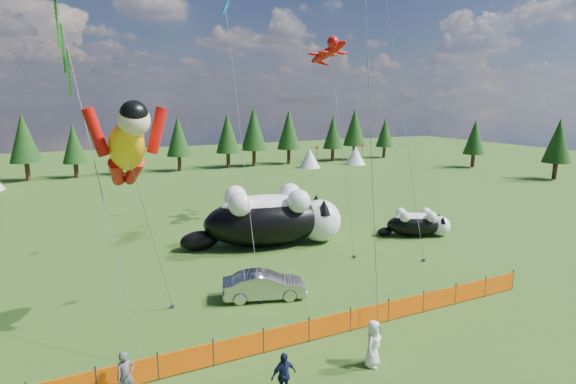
% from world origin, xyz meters
% --- Properties ---
extents(ground, '(160.00, 160.00, 0.00)m').
position_xyz_m(ground, '(0.00, 0.00, 0.00)').
color(ground, '#123309').
rests_on(ground, ground).
extents(safety_fence, '(22.06, 0.06, 1.10)m').
position_xyz_m(safety_fence, '(0.00, -3.00, 0.50)').
color(safety_fence, '#262626').
rests_on(safety_fence, ground).
extents(tree_line, '(90.00, 4.00, 8.00)m').
position_xyz_m(tree_line, '(0.00, 45.00, 4.00)').
color(tree_line, black).
rests_on(tree_line, ground).
extents(festival_tents, '(50.00, 3.20, 2.80)m').
position_xyz_m(festival_tents, '(11.00, 40.00, 1.40)').
color(festival_tents, white).
rests_on(festival_tents, ground).
extents(cat_large, '(10.98, 5.47, 4.00)m').
position_xyz_m(cat_large, '(2.70, 9.29, 1.90)').
color(cat_large, black).
rests_on(cat_large, ground).
extents(cat_small, '(5.11, 3.40, 1.95)m').
position_xyz_m(cat_small, '(13.09, 6.62, 0.93)').
color(cat_small, black).
rests_on(cat_small, ground).
extents(car, '(4.36, 2.54, 1.36)m').
position_xyz_m(car, '(-1.06, 1.62, 0.68)').
color(car, '#B5B4B9').
rests_on(car, ground).
extents(spectator_a, '(0.70, 0.56, 1.68)m').
position_xyz_m(spectator_a, '(-8.12, -3.60, 0.84)').
color(spectator_a, '#515055').
rests_on(spectator_a, ground).
extents(spectator_c, '(1.00, 0.61, 1.61)m').
position_xyz_m(spectator_c, '(-3.41, -5.75, 0.81)').
color(spectator_c, '#141A38').
rests_on(spectator_c, ground).
extents(spectator_e, '(1.04, 0.96, 1.79)m').
position_xyz_m(spectator_e, '(0.34, -5.51, 0.90)').
color(spectator_e, white).
rests_on(spectator_e, ground).
extents(superhero_kite, '(4.45, 4.93, 10.18)m').
position_xyz_m(superhero_kite, '(-7.22, 0.03, 7.93)').
color(superhero_kite, '#FFA70D').
rests_on(superhero_kite, ground).
extents(gecko_kite, '(4.46, 10.73, 15.39)m').
position_xyz_m(gecko_kite, '(8.67, 12.36, 13.21)').
color(gecko_kite, '#BB0B09').
rests_on(gecko_kite, ground).
extents(diamond_kite_a, '(0.80, 6.12, 15.70)m').
position_xyz_m(diamond_kite_a, '(-1.07, 6.42, 13.87)').
color(diamond_kite_a, blue).
rests_on(diamond_kite_a, ground).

